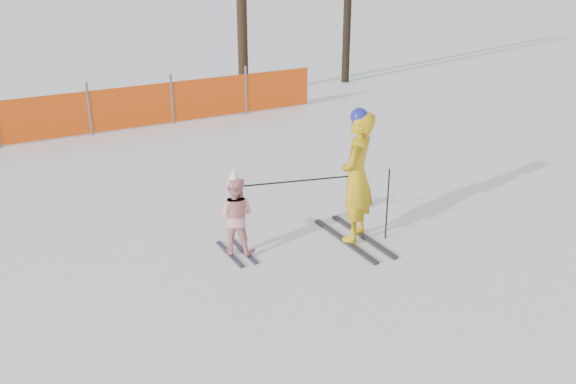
% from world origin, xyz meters
% --- Properties ---
extents(ground, '(120.00, 120.00, 0.00)m').
position_xyz_m(ground, '(0.00, 0.00, 0.00)').
color(ground, white).
rests_on(ground, ground).
extents(adult, '(0.87, 1.68, 2.10)m').
position_xyz_m(adult, '(1.14, 0.45, 1.05)').
color(adult, black).
rests_on(adult, ground).
extents(child, '(0.72, 0.91, 1.36)m').
position_xyz_m(child, '(-0.65, 0.90, 0.62)').
color(child, black).
rests_on(child, ground).
extents(ski_poles, '(2.14, 0.64, 1.15)m').
position_xyz_m(ski_poles, '(0.81, 0.50, 0.86)').
color(ski_poles, black).
rests_on(ski_poles, ground).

